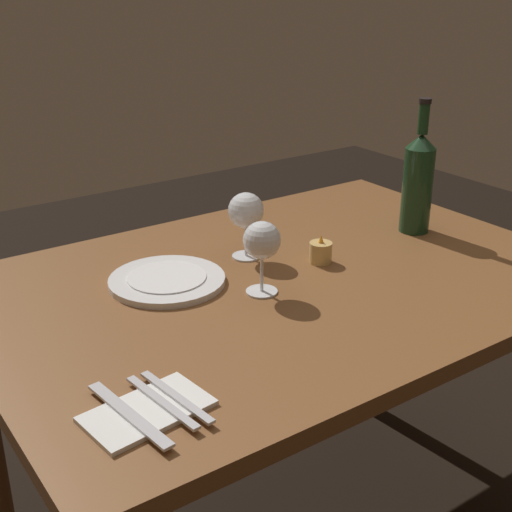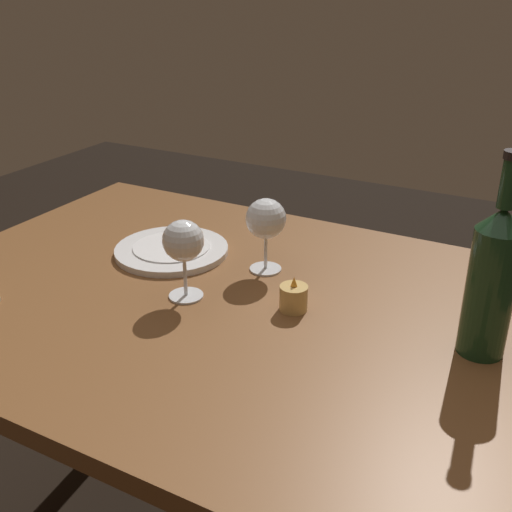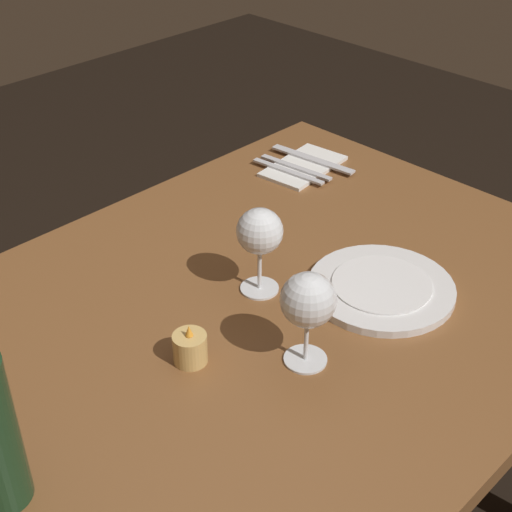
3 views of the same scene
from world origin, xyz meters
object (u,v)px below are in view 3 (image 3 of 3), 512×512
at_px(wine_glass_left, 309,301).
at_px(votive_candle, 190,349).
at_px(fork_outer, 288,171).
at_px(folded_napkin, 303,166).
at_px(dinner_plate, 381,288).
at_px(wine_glass_right, 260,234).
at_px(fork_inner, 296,167).
at_px(table_knife, 312,159).

bearing_deg(wine_glass_left, votive_candle, 135.22).
relative_size(votive_candle, fork_outer, 0.37).
xyz_separation_m(wine_glass_left, folded_napkin, (0.46, 0.42, -0.11)).
bearing_deg(dinner_plate, wine_glass_right, 132.98).
bearing_deg(votive_candle, dinner_plate, -16.05).
height_order(votive_candle, fork_inner, votive_candle).
relative_size(dinner_plate, fork_outer, 1.38).
bearing_deg(wine_glass_left, table_knife, 40.31).
xyz_separation_m(wine_glass_right, votive_candle, (-0.20, -0.05, -0.09)).
bearing_deg(wine_glass_right, folded_napkin, 32.33).
relative_size(dinner_plate, fork_inner, 1.38).
height_order(wine_glass_left, wine_glass_right, same).
distance_m(votive_candle, dinner_plate, 0.36).
height_order(dinner_plate, table_knife, dinner_plate).
distance_m(fork_inner, fork_outer, 0.02).
distance_m(dinner_plate, table_knife, 0.48).
relative_size(folded_napkin, fork_outer, 1.12).
xyz_separation_m(votive_candle, fork_outer, (0.54, 0.30, -0.01)).
xyz_separation_m(folded_napkin, fork_outer, (-0.05, 0.00, 0.01)).
distance_m(fork_outer, table_knife, 0.08).
bearing_deg(dinner_plate, wine_glass_left, -173.71).
height_order(votive_candle, fork_outer, votive_candle).
xyz_separation_m(wine_glass_right, fork_inner, (0.36, 0.24, -0.10)).
bearing_deg(fork_inner, dinner_plate, -119.20).
bearing_deg(table_knife, wine_glass_right, -149.58).
bearing_deg(wine_glass_left, wine_glass_right, 66.00).
bearing_deg(table_knife, votive_candle, -154.31).
bearing_deg(fork_outer, table_knife, 0.00).
xyz_separation_m(votive_candle, folded_napkin, (0.59, 0.30, -0.02)).
relative_size(fork_inner, fork_outer, 1.00).
xyz_separation_m(wine_glass_right, dinner_plate, (0.14, -0.15, -0.10)).
bearing_deg(fork_inner, fork_outer, 180.00).
bearing_deg(wine_glass_right, dinner_plate, -47.02).
bearing_deg(wine_glass_left, folded_napkin, 42.09).
distance_m(dinner_plate, fork_inner, 0.45).
xyz_separation_m(wine_glass_right, table_knife, (0.42, 0.24, -0.10)).
bearing_deg(table_knife, fork_outer, 180.00).
bearing_deg(folded_napkin, fork_inner, 180.00).
xyz_separation_m(votive_candle, dinner_plate, (0.34, -0.10, -0.02)).
bearing_deg(votive_candle, wine_glass_right, 14.63).
distance_m(wine_glass_right, fork_outer, 0.43).
bearing_deg(wine_glass_right, votive_candle, -165.37).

